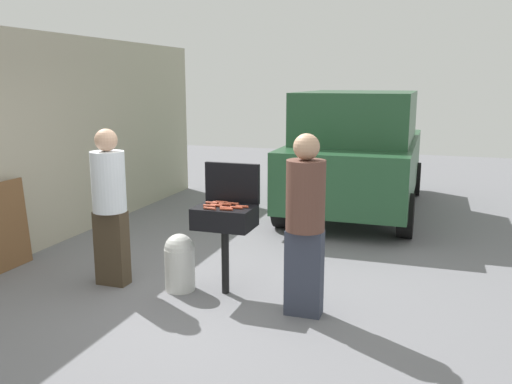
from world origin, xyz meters
The scene contains 21 objects.
ground_plane centered at (0.00, 0.00, 0.00)m, with size 24.00×24.00×0.00m, color slate.
house_wall_side centered at (-2.94, 1.00, 1.41)m, with size 0.24×8.00×2.82m, color #B2A893.
bbq_grill centered at (0.03, -0.01, 0.79)m, with size 0.60×0.44×0.93m.
grill_lid_open centered at (0.03, 0.21, 1.14)m, with size 0.60×0.05×0.42m, color black.
hot_dog_0 centered at (0.01, 0.06, 0.95)m, with size 0.03×0.03×0.13m, color #C6593D.
hot_dog_1 centered at (0.08, -0.10, 0.95)m, with size 0.03×0.03×0.13m, color #AD4228.
hot_dog_2 centered at (-0.07, -0.18, 0.95)m, with size 0.03×0.03×0.13m, color #B74C33.
hot_dog_3 centered at (0.08, 0.10, 0.95)m, with size 0.03×0.03×0.13m, color #B74C33.
hot_dog_4 centered at (0.17, -0.06, 0.95)m, with size 0.03×0.03×0.13m, color #AD4228.
hot_dog_5 centered at (0.10, -0.16, 0.95)m, with size 0.03×0.03×0.13m, color #AD4228.
hot_dog_6 centered at (0.01, 0.03, 0.95)m, with size 0.03×0.03×0.13m, color #AD4228.
hot_dog_7 centered at (-0.05, -0.03, 0.95)m, with size 0.03×0.03×0.13m, color #AD4228.
hot_dog_8 centered at (-0.11, -0.07, 0.95)m, with size 0.03×0.03×0.13m, color #B74C33.
hot_dog_9 centered at (-0.06, 0.13, 0.95)m, with size 0.03×0.03×0.13m, color #B74C33.
hot_dog_10 centered at (-0.15, 0.05, 0.95)m, with size 0.03×0.03×0.13m, color #B74C33.
hot_dog_11 centered at (-0.08, 0.09, 0.95)m, with size 0.03×0.03×0.13m, color #B74C33.
hot_dog_12 centered at (0.21, 0.00, 0.95)m, with size 0.03×0.03×0.13m, color #AD4228.
propane_tank centered at (-0.46, -0.09, 0.32)m, with size 0.32×0.32×0.62m.
person_left centered at (-1.24, -0.16, 0.93)m, with size 0.36×0.36×1.71m.
person_right centered at (0.93, -0.27, 0.94)m, with size 0.36×0.36×1.73m.
parked_minivan centered at (0.77, 4.20, 1.03)m, with size 2.06×4.42×2.02m.
Camera 1 is at (2.06, -5.02, 2.20)m, focal length 38.06 mm.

